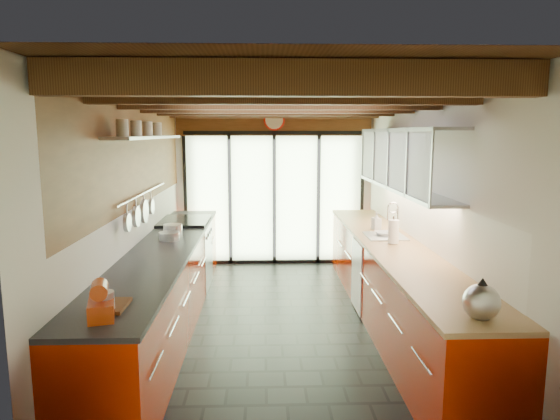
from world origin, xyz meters
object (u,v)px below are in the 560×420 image
object	(u,v)px
stand_mixer	(101,303)
bowl	(384,234)
paper_towel	(393,232)
soap_bottle	(376,221)
kettle	(482,300)

from	to	relation	value
stand_mixer	bowl	size ratio (longest dim) A/B	1.49
stand_mixer	paper_towel	world-z (taller)	paper_towel
bowl	stand_mixer	bearing A→B (deg)	-134.31
soap_bottle	bowl	xyz separation A→B (m)	(0.00, -0.41, -0.08)
paper_towel	bowl	distance (m)	0.45
paper_towel	soap_bottle	size ratio (longest dim) A/B	1.46
paper_towel	kettle	bearing A→B (deg)	-90.00
paper_towel	soap_bottle	world-z (taller)	paper_towel
soap_bottle	kettle	bearing A→B (deg)	-90.00
kettle	soap_bottle	distance (m)	3.11
stand_mixer	bowl	world-z (taller)	stand_mixer
stand_mixer	soap_bottle	distance (m)	3.94
kettle	paper_towel	distance (m)	2.27
bowl	paper_towel	bearing A→B (deg)	-90.00
kettle	soap_bottle	bearing A→B (deg)	90.00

